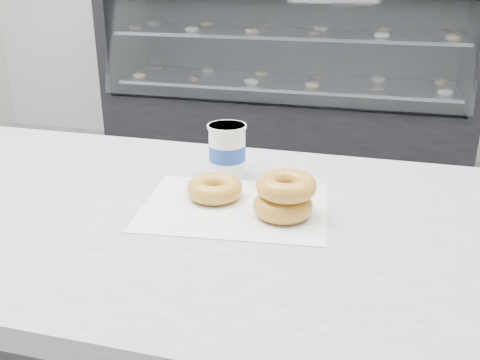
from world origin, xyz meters
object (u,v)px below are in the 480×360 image
object	(u,v)px
display_case	(286,95)
donut_stack	(285,196)
donut_single	(215,189)
coffee_cup	(227,150)

from	to	relation	value
display_case	donut_stack	bearing A→B (deg)	-79.78
donut_single	coffee_cup	bearing A→B (deg)	95.50
donut_single	coffee_cup	size ratio (longest dim) A/B	0.98
donut_stack	display_case	bearing A→B (deg)	100.22
donut_stack	coffee_cup	size ratio (longest dim) A/B	1.22
display_case	donut_stack	world-z (taller)	display_case
donut_stack	coffee_cup	distance (m)	0.23
display_case	donut_single	distance (m)	2.71
display_case	donut_single	world-z (taller)	display_case
display_case	donut_stack	size ratio (longest dim) A/B	17.70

